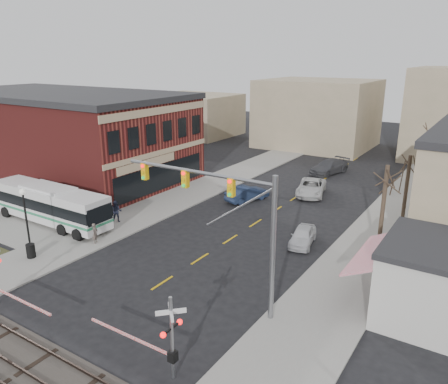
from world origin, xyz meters
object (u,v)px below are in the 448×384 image
at_px(trash_bin, 31,251).
at_px(pedestrian_far, 116,212).
at_px(transit_bus, 50,204).
at_px(car_c, 311,187).
at_px(car_b, 247,193).
at_px(traffic_signal_mast, 228,210).
at_px(street_lamp, 24,206).
at_px(pedestrian_near, 95,233).
at_px(car_a, 303,236).
at_px(rr_crossing_east, 164,336).
at_px(car_d, 329,167).

distance_m(trash_bin, pedestrian_far, 8.01).
relative_size(transit_bus, trash_bin, 12.20).
bearing_deg(car_c, car_b, -145.46).
distance_m(traffic_signal_mast, car_b, 19.26).
distance_m(street_lamp, pedestrian_near, 5.21).
height_order(trash_bin, car_c, car_c).
xyz_separation_m(trash_bin, pedestrian_far, (0.07, 7.99, 0.44)).
bearing_deg(traffic_signal_mast, pedestrian_far, 159.17).
bearing_deg(transit_bus, pedestrian_near, -8.18).
height_order(traffic_signal_mast, trash_bin, traffic_signal_mast).
height_order(street_lamp, pedestrian_near, street_lamp).
relative_size(car_a, pedestrian_near, 2.52).
height_order(rr_crossing_east, car_b, rr_crossing_east).
distance_m(transit_bus, traffic_signal_mast, 19.70).
relative_size(car_d, pedestrian_far, 3.07).
relative_size(street_lamp, car_b, 0.99).
bearing_deg(car_d, street_lamp, -93.02).
xyz_separation_m(rr_crossing_east, pedestrian_near, (-13.42, 7.87, -1.07)).
xyz_separation_m(rr_crossing_east, car_a, (-0.43, 16.28, -1.30)).
xyz_separation_m(rr_crossing_east, street_lamp, (-16.76, 4.69, 1.35)).
bearing_deg(pedestrian_far, street_lamp, -140.36).
height_order(trash_bin, car_a, car_a).
bearing_deg(car_c, transit_bus, -143.06).
height_order(car_a, pedestrian_far, pedestrian_far).
xyz_separation_m(transit_bus, street_lamp, (3.04, -4.10, 1.56)).
height_order(rr_crossing_east, pedestrian_near, rr_crossing_east).
height_order(transit_bus, car_c, transit_bus).
relative_size(traffic_signal_mast, street_lamp, 2.15).
bearing_deg(transit_bus, car_a, 21.13).
bearing_deg(pedestrian_near, car_c, -45.61).
bearing_deg(trash_bin, transit_bus, 132.09).
bearing_deg(rr_crossing_east, street_lamp, 164.36).
xyz_separation_m(rr_crossing_east, trash_bin, (-15.28, 3.78, -1.36)).
xyz_separation_m(car_c, pedestrian_near, (-8.89, -20.20, 0.13)).
relative_size(transit_bus, car_a, 3.07).
distance_m(trash_bin, car_a, 19.41).
bearing_deg(pedestrian_near, pedestrian_far, 2.80).
relative_size(street_lamp, pedestrian_far, 2.41).
bearing_deg(traffic_signal_mast, car_d, 99.63).
bearing_deg(car_c, car_d, 84.08).
bearing_deg(pedestrian_far, traffic_signal_mast, -58.77).
bearing_deg(car_d, pedestrian_far, -94.66).
xyz_separation_m(trash_bin, car_d, (9.36, 33.27, 0.22)).
bearing_deg(car_a, transit_bus, -170.19).
height_order(street_lamp, car_b, street_lamp).
distance_m(trash_bin, car_b, 20.10).
bearing_deg(car_d, car_a, -59.70).
distance_m(rr_crossing_east, car_d, 37.54).
bearing_deg(rr_crossing_east, car_c, 99.16).
bearing_deg(car_b, car_c, -112.13).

